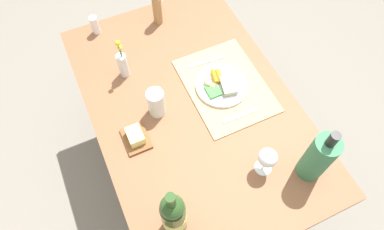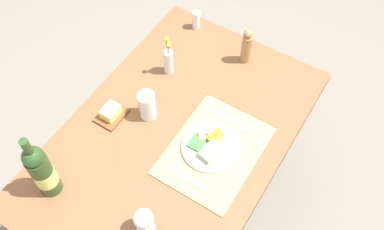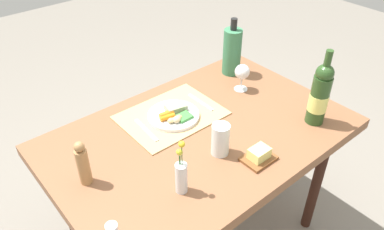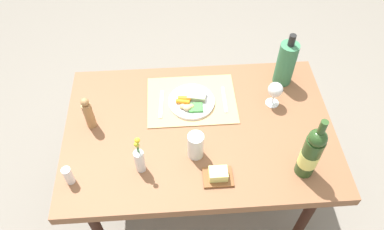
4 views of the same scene
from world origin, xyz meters
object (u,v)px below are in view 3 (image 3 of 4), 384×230
(dinner_plate, at_px, (174,115))
(cooler_bottle, at_px, (232,51))
(flower_vase, at_px, (181,175))
(water_tumbler, at_px, (220,141))
(dining_table, at_px, (201,145))
(pepper_mill, at_px, (83,164))
(wine_bottle, at_px, (320,95))
(wine_glass, at_px, (242,73))
(butter_dish, at_px, (259,155))
(knife, at_px, (146,130))
(fork, at_px, (201,102))

(dinner_plate, height_order, cooler_bottle, cooler_bottle)
(flower_vase, xyz_separation_m, cooler_bottle, (-0.74, -0.49, 0.05))
(water_tumbler, relative_size, cooler_bottle, 0.45)
(dining_table, relative_size, dinner_plate, 5.55)
(dining_table, distance_m, pepper_mill, 0.54)
(wine_bottle, bearing_deg, wine_glass, -81.68)
(butter_dish, bearing_deg, knife, -61.16)
(knife, relative_size, flower_vase, 0.80)
(dinner_plate, height_order, pepper_mill, pepper_mill)
(dining_table, height_order, wine_glass, wine_glass)
(knife, xyz_separation_m, cooler_bottle, (-0.64, -0.13, 0.12))
(dining_table, xyz_separation_m, butter_dish, (-0.06, 0.28, 0.09))
(wine_glass, xyz_separation_m, wine_bottle, (-0.06, 0.40, 0.04))
(water_tumbler, bearing_deg, flower_vase, 13.62)
(cooler_bottle, bearing_deg, pepper_mill, 13.45)
(wine_glass, xyz_separation_m, cooler_bottle, (-0.08, -0.15, 0.03))
(wine_bottle, distance_m, butter_dish, 0.40)
(butter_dish, bearing_deg, dining_table, -78.15)
(cooler_bottle, bearing_deg, water_tumbler, 41.36)
(dining_table, distance_m, knife, 0.25)
(wine_bottle, bearing_deg, dinner_plate, -42.02)
(dinner_plate, relative_size, wine_bottle, 0.67)
(fork, relative_size, cooler_bottle, 0.56)
(wine_bottle, height_order, water_tumbler, wine_bottle)
(butter_dish, bearing_deg, water_tumbler, -55.71)
(knife, height_order, wine_bottle, wine_bottle)
(knife, bearing_deg, dining_table, 143.65)
(fork, relative_size, butter_dish, 1.32)
(flower_vase, height_order, water_tumbler, flower_vase)
(dining_table, xyz_separation_m, wine_glass, (-0.38, -0.13, 0.17))
(water_tumbler, xyz_separation_m, butter_dish, (-0.09, 0.13, -0.04))
(knife, bearing_deg, butter_dish, 123.10)
(knife, xyz_separation_m, water_tumbler, (-0.15, 0.30, 0.05))
(dinner_plate, relative_size, water_tumbler, 1.70)
(dinner_plate, height_order, flower_vase, flower_vase)
(knife, distance_m, cooler_bottle, 0.67)
(pepper_mill, bearing_deg, dining_table, 174.46)
(knife, bearing_deg, fork, -174.07)
(fork, relative_size, flower_vase, 0.76)
(fork, relative_size, pepper_mill, 0.91)
(dining_table, xyz_separation_m, dinner_plate, (0.03, -0.15, 0.09))
(fork, height_order, water_tumbler, water_tumbler)
(wine_bottle, bearing_deg, pepper_mill, -18.39)
(dining_table, xyz_separation_m, flower_vase, (0.28, 0.21, 0.15))
(wine_glass, height_order, flower_vase, flower_vase)
(knife, bearing_deg, dinner_plate, -176.16)
(dinner_plate, height_order, butter_dish, butter_dish)
(dinner_plate, xyz_separation_m, pepper_mill, (0.49, 0.10, 0.07))
(knife, distance_m, water_tumbler, 0.34)
(dinner_plate, relative_size, knife, 1.30)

